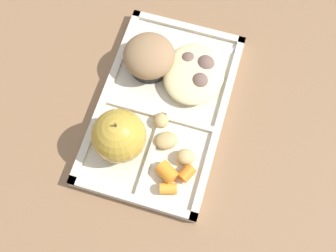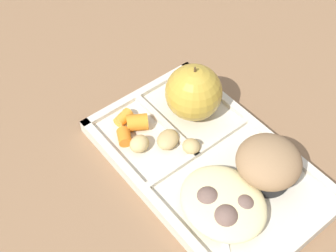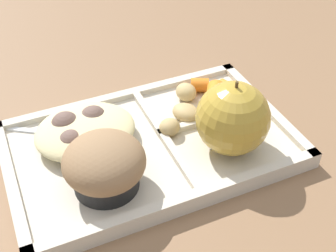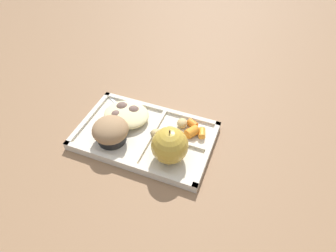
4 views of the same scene
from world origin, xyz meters
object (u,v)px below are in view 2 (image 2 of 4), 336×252
Objects in this scene: green_apple at (194,92)px; bran_muffin at (268,164)px; lunch_tray at (207,163)px; plastic_fork at (223,227)px.

green_apple reaches higher than bran_muffin.
bran_muffin is at bearing 32.45° from lunch_tray.
green_apple is 0.76× the size of plastic_fork.
green_apple is at bearing 150.42° from plastic_fork.
bran_muffin is at bearing 101.99° from plastic_fork.
green_apple reaches higher than plastic_fork.
bran_muffin is at bearing -0.00° from green_apple.
lunch_tray is 0.11m from plastic_fork.
lunch_tray is 2.78× the size of plastic_fork.
plastic_fork is at bearing -30.91° from lunch_tray.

